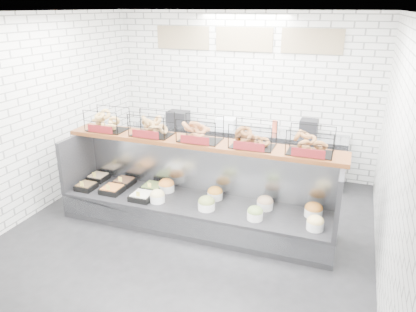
% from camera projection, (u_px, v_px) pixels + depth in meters
% --- Properties ---
extents(ground, '(5.50, 5.50, 0.00)m').
position_uv_depth(ground, '(187.00, 235.00, 5.76)').
color(ground, black).
rests_on(ground, ground).
extents(room_shell, '(5.02, 5.51, 3.01)m').
position_uv_depth(room_shell, '(202.00, 84.00, 5.57)').
color(room_shell, white).
rests_on(room_shell, ground).
extents(display_case, '(4.00, 0.90, 1.20)m').
position_uv_depth(display_case, '(196.00, 204.00, 5.95)').
color(display_case, black).
rests_on(display_case, ground).
extents(bagel_shelf, '(4.10, 0.50, 0.40)m').
position_uv_depth(bagel_shelf, '(200.00, 132.00, 5.73)').
color(bagel_shelf, '#4F2711').
rests_on(bagel_shelf, display_case).
extents(prep_counter, '(4.00, 0.60, 1.20)m').
position_uv_depth(prep_counter, '(237.00, 151.00, 7.73)').
color(prep_counter, '#93969B').
rests_on(prep_counter, ground).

